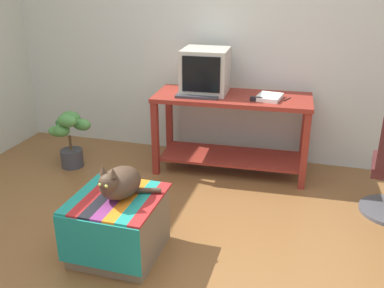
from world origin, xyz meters
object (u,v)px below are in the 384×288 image
(cat, at_px, (119,183))
(tv_monitor, at_px, (206,71))
(stapler, at_px, (256,99))
(potted_plant, at_px, (69,136))
(ottoman_with_blanket, at_px, (118,225))
(keyboard, at_px, (197,96))
(book, at_px, (269,97))
(desk, at_px, (232,120))

(cat, bearing_deg, tv_monitor, 92.78)
(stapler, bearing_deg, potted_plant, 96.77)
(ottoman_with_blanket, relative_size, cat, 1.53)
(keyboard, bearing_deg, cat, -100.45)
(keyboard, relative_size, book, 1.52)
(keyboard, xyz_separation_m, stapler, (0.55, 0.03, 0.01))
(cat, height_order, potted_plant, cat)
(potted_plant, relative_size, stapler, 5.39)
(ottoman_with_blanket, bearing_deg, potted_plant, 132.40)
(cat, relative_size, stapler, 3.64)
(keyboard, relative_size, stapler, 3.64)
(ottoman_with_blanket, xyz_separation_m, stapler, (0.72, 1.45, 0.57))
(tv_monitor, xyz_separation_m, stapler, (0.52, -0.17, -0.19))
(keyboard, bearing_deg, book, 6.41)
(stapler, bearing_deg, desk, 61.80)
(keyboard, bearing_deg, tv_monitor, 78.50)
(tv_monitor, relative_size, ottoman_with_blanket, 0.74)
(desk, height_order, keyboard, keyboard)
(desk, height_order, book, book)
(cat, bearing_deg, ottoman_with_blanket, -143.44)
(desk, relative_size, stapler, 13.72)
(keyboard, distance_m, potted_plant, 1.36)
(book, height_order, potted_plant, book)
(tv_monitor, distance_m, stapler, 0.58)
(desk, relative_size, cat, 3.77)
(desk, xyz_separation_m, keyboard, (-0.30, -0.15, 0.26))
(keyboard, distance_m, ottoman_with_blanket, 1.54)
(potted_plant, bearing_deg, tv_monitor, 18.01)
(desk, xyz_separation_m, cat, (-0.45, -1.56, 0.03))
(tv_monitor, bearing_deg, book, -10.03)
(tv_monitor, relative_size, keyboard, 1.13)
(desk, bearing_deg, keyboard, -157.30)
(tv_monitor, relative_size, potted_plant, 0.76)
(cat, xyz_separation_m, potted_plant, (-1.12, 1.19, -0.22))
(ottoman_with_blanket, distance_m, cat, 0.33)
(ottoman_with_blanket, xyz_separation_m, potted_plant, (-1.10, 1.20, 0.11))
(stapler, bearing_deg, keyboard, 91.65)
(tv_monitor, bearing_deg, desk, -13.45)
(keyboard, bearing_deg, potted_plant, -174.65)
(tv_monitor, height_order, cat, tv_monitor)
(cat, bearing_deg, desk, 82.73)
(ottoman_with_blanket, bearing_deg, keyboard, 83.19)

